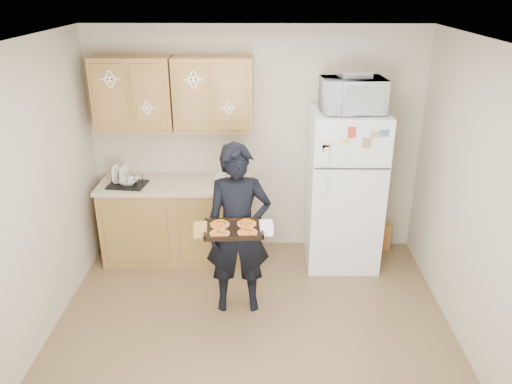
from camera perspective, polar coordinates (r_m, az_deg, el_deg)
floor at (r=4.52m, az=-0.47°, el=-16.87°), size 3.60×3.60×0.00m
ceiling at (r=3.49m, az=-0.60°, el=16.44°), size 3.60×3.60×0.00m
wall_back at (r=5.52m, az=-0.04°, el=5.66°), size 3.60×0.04×2.50m
wall_left at (r=4.28m, az=-25.40°, el=-2.02°), size 0.04×3.60×2.50m
wall_right at (r=4.20m, az=24.87°, el=-2.39°), size 0.04×3.60×2.50m
refrigerator at (r=5.37m, az=10.06°, el=0.26°), size 0.75×0.70×1.70m
base_cabinet at (r=5.61m, az=-8.83°, el=-3.37°), size 1.60×0.60×0.86m
countertop at (r=5.42m, az=-9.12°, el=0.89°), size 1.64×0.64×0.04m
upper_cab_left at (r=5.36m, az=-13.81°, el=10.85°), size 0.80×0.33×0.75m
upper_cab_right at (r=5.22m, az=-4.90°, el=11.09°), size 0.80×0.33×0.75m
cereal_box at (r=5.98m, az=14.17°, el=-4.98°), size 0.20×0.07×0.32m
person at (r=4.53m, az=-2.03°, el=-4.41°), size 0.62×0.43×1.62m
baking_tray at (r=4.19m, az=-2.59°, el=-4.33°), size 0.52×0.40×0.04m
pizza_front_left at (r=4.11m, az=-4.17°, el=-4.67°), size 0.16×0.16×0.02m
pizza_front_right at (r=4.11m, az=-0.97°, el=-4.59°), size 0.16×0.16×0.02m
pizza_back_left at (r=4.26m, az=-4.16°, el=-3.65°), size 0.16×0.16×0.02m
pizza_back_right at (r=4.26m, az=-1.07°, el=-3.57°), size 0.16×0.16×0.02m
microwave at (r=5.03m, az=10.99°, el=10.79°), size 0.64×0.46×0.34m
foil_pan at (r=5.02m, az=11.22°, el=13.08°), size 0.33×0.25×0.06m
dish_rack at (r=5.41m, az=-14.54°, el=1.47°), size 0.41×0.33×0.15m
bowl at (r=5.42m, az=-14.40°, el=1.16°), size 0.22×0.22×0.05m
soap_bottle at (r=5.23m, az=-4.20°, el=1.67°), size 0.10×0.10×0.20m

